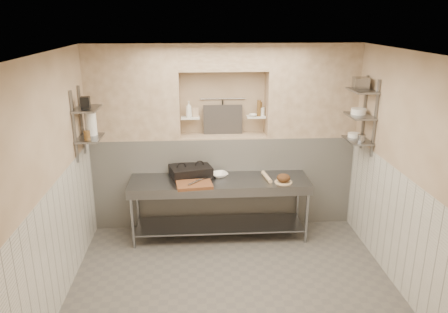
{
  "coord_description": "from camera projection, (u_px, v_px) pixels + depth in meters",
  "views": [
    {
      "loc": [
        -0.41,
        -4.7,
        3.16
      ],
      "look_at": [
        -0.05,
        0.9,
        1.35
      ],
      "focal_mm": 35.0,
      "sensor_mm": 36.0,
      "label": 1
    }
  ],
  "objects": [
    {
      "name": "alcove_sill",
      "position": [
        223.0,
        136.0,
        6.69
      ],
      "size": [
        1.3,
        0.4,
        0.02
      ],
      "primitive_type": "cube",
      "color": "#C9B094",
      "rests_on": "backwall_lower"
    },
    {
      "name": "bread_loaf",
      "position": [
        284.0,
        178.0,
        6.18
      ],
      "size": [
        0.19,
        0.19,
        0.12
      ],
      "primitive_type": "ellipsoid",
      "color": "#4C2D19",
      "rests_on": "bread_board"
    },
    {
      "name": "prep_table",
      "position": [
        220.0,
        197.0,
        6.38
      ],
      "size": [
        2.6,
        0.7,
        0.9
      ],
      "color": "gray",
      "rests_on": "floor"
    },
    {
      "name": "alcove_shelf_right",
      "position": [
        256.0,
        117.0,
        6.63
      ],
      "size": [
        0.28,
        0.16,
        0.02
      ],
      "primitive_type": "cube",
      "color": "white",
      "rests_on": "backwall_lower"
    },
    {
      "name": "wall_back",
      "position": [
        222.0,
        132.0,
        6.93
      ],
      "size": [
        4.0,
        0.1,
        2.8
      ],
      "primitive_type": "cube",
      "color": "#C9B094",
      "rests_on": "ground"
    },
    {
      "name": "knife_blade",
      "position": [
        204.0,
        179.0,
        6.21
      ],
      "size": [
        0.24,
        0.14,
        0.01
      ],
      "primitive_type": "cube",
      "rotation": [
        0.0,
        0.0,
        0.46
      ],
      "color": "gray",
      "rests_on": "cutting_board"
    },
    {
      "name": "jar_alcove",
      "position": [
        196.0,
        112.0,
        6.58
      ],
      "size": [
        0.09,
        0.09,
        0.13
      ],
      "primitive_type": "cube",
      "color": "#C9B094",
      "rests_on": "alcove_shelf_left"
    },
    {
      "name": "bowl_right",
      "position": [
        354.0,
        135.0,
        6.23
      ],
      "size": [
        0.18,
        0.18,
        0.05
      ],
      "primitive_type": "cylinder",
      "color": "white",
      "rests_on": "wall_shelf_right_lower"
    },
    {
      "name": "cutting_board",
      "position": [
        194.0,
        185.0,
        6.07
      ],
      "size": [
        0.53,
        0.4,
        0.04
      ],
      "primitive_type": "cube",
      "rotation": [
        0.0,
        0.0,
        0.12
      ],
      "color": "brown",
      "rests_on": "prep_table"
    },
    {
      "name": "jar_left",
      "position": [
        87.0,
        135.0,
        5.7
      ],
      "size": [
        0.08,
        0.08,
        0.12
      ],
      "primitive_type": "cylinder",
      "color": "brown",
      "rests_on": "wall_shelf_left_lower"
    },
    {
      "name": "backwall_lower",
      "position": [
        223.0,
        179.0,
        6.91
      ],
      "size": [
        4.0,
        0.4,
        1.4
      ],
      "primitive_type": "cube",
      "color": "silver",
      "rests_on": "floor"
    },
    {
      "name": "utensil_rail",
      "position": [
        223.0,
        99.0,
        6.68
      ],
      "size": [
        0.7,
        0.02,
        0.02
      ],
      "primitive_type": "cylinder",
      "rotation": [
        0.0,
        1.57,
        0.0
      ],
      "color": "gray",
      "rests_on": "wall_back"
    },
    {
      "name": "tongs",
      "position": [
        195.0,
        182.0,
        6.07
      ],
      "size": [
        0.2,
        0.23,
        0.03
      ],
      "primitive_type": "cylinder",
      "rotation": [
        1.57,
        0.0,
        -0.72
      ],
      "color": "gray",
      "rests_on": "cutting_board"
    },
    {
      "name": "panini_press",
      "position": [
        191.0,
        171.0,
        6.43
      ],
      "size": [
        0.67,
        0.56,
        0.16
      ],
      "rotation": [
        0.0,
        0.0,
        0.26
      ],
      "color": "black",
      "rests_on": "prep_table"
    },
    {
      "name": "hanging_steel",
      "position": [
        223.0,
        110.0,
        6.72
      ],
      "size": [
        0.02,
        0.02,
        0.3
      ],
      "primitive_type": "cylinder",
      "color": "black",
      "rests_on": "utensil_rail"
    },
    {
      "name": "condiment_b",
      "position": [
        259.0,
        108.0,
        6.58
      ],
      "size": [
        0.06,
        0.06,
        0.24
      ],
      "primitive_type": "cylinder",
      "color": "brown",
      "rests_on": "alcove_shelf_right"
    },
    {
      "name": "shelf_rail_left_a",
      "position": [
        82.0,
        120.0,
        5.97
      ],
      "size": [
        0.03,
        0.03,
        0.95
      ],
      "primitive_type": "cube",
      "color": "slate",
      "rests_on": "wall_left"
    },
    {
      "name": "canister_right",
      "position": [
        361.0,
        138.0,
        5.97
      ],
      "size": [
        0.11,
        0.11,
        0.11
      ],
      "primitive_type": "cylinder",
      "color": "gray",
      "rests_on": "wall_shelf_right_lower"
    },
    {
      "name": "backwall_pillar_right",
      "position": [
        311.0,
        90.0,
        6.56
      ],
      "size": [
        1.35,
        0.4,
        1.4
      ],
      "primitive_type": "cube",
      "color": "#C9B094",
      "rests_on": "backwall_lower"
    },
    {
      "name": "condiment_a",
      "position": [
        260.0,
        109.0,
        6.62
      ],
      "size": [
        0.06,
        0.06,
        0.21
      ],
      "primitive_type": "cylinder",
      "color": "brown",
      "rests_on": "alcove_shelf_right"
    },
    {
      "name": "shelf_rail_right_a",
      "position": [
        364.0,
        113.0,
        6.2
      ],
      "size": [
        0.03,
        0.03,
        1.05
      ],
      "primitive_type": "cube",
      "color": "slate",
      "rests_on": "wall_right"
    },
    {
      "name": "wall_shelf_left_upper",
      "position": [
        87.0,
        109.0,
        5.73
      ],
      "size": [
        0.3,
        0.5,
        0.03
      ],
      "primitive_type": "cube",
      "color": "slate",
      "rests_on": "wall_left"
    },
    {
      "name": "wainscot_left",
      "position": [
        64.0,
        236.0,
        5.12
      ],
      "size": [
        0.02,
        3.9,
        1.4
      ],
      "primitive_type": "cube",
      "color": "silver",
      "rests_on": "floor"
    },
    {
      "name": "splash_panel",
      "position": [
        223.0,
        120.0,
        6.71
      ],
      "size": [
        0.6,
        0.08,
        0.45
      ],
      "primitive_type": "cube",
      "rotation": [
        -0.14,
        0.0,
        0.0
      ],
      "color": "#383330",
      "rests_on": "alcove_sill"
    },
    {
      "name": "wall_front",
      "position": [
        257.0,
        274.0,
        3.13
      ],
      "size": [
        4.0,
        0.1,
        2.8
      ],
      "primitive_type": "cube",
      "color": "#C9B094",
      "rests_on": "ground"
    },
    {
      "name": "bottle_soap",
      "position": [
        189.0,
        109.0,
        6.5
      ],
      "size": [
        0.12,
        0.12,
        0.24
      ],
      "primitive_type": "imported",
      "rotation": [
        0.0,
        0.0,
        0.32
      ],
      "color": "white",
      "rests_on": "alcove_shelf_left"
    },
    {
      "name": "basket_right",
      "position": [
        361.0,
        83.0,
        5.94
      ],
      "size": [
        0.23,
        0.26,
        0.15
      ],
      "primitive_type": "cube",
      "rotation": [
        0.0,
        0.0,
        -0.15
      ],
      "color": "gray",
      "rests_on": "wall_shelf_right_upper"
    },
    {
      "name": "backwall_header",
      "position": [
        223.0,
        57.0,
        6.32
      ],
      "size": [
        1.3,
        0.4,
        0.4
      ],
      "primitive_type": "cube",
      "color": "#C9B094",
      "rests_on": "backwall_lower"
    },
    {
      "name": "rolling_pin",
      "position": [
        267.0,
        177.0,
        6.35
      ],
      "size": [
        0.11,
        0.4,
        0.06
      ],
      "primitive_type": "cylinder",
      "rotation": [
        1.57,
        0.0,
        0.12
      ],
      "color": "tan",
      "rests_on": "prep_table"
    },
    {
      "name": "mixing_bowl",
      "position": [
        219.0,
        175.0,
        6.43
      ],
      "size": [
        0.31,
        0.31,
        0.06
      ],
      "primitive_type": "imported",
      "rotation": [
        0.0,
        0.0,
        0.37
      ],
      "color": "white",
      "rests_on": "prep_table"
    },
    {
      "name": "box_left_upper",
      "position": [
        85.0,
        103.0,
        5.65
      ],
      "size": [
        0.12,
        0.12,
        0.16
      ],
      "primitive_type": "cube",
      "rotation": [
        0.0,
        0.0,
        0.06
      ],
      "color": "black",
      "rests_on": "wall_shelf_left_upper"
    },
    {
      "name": "shelf_rail_right_b",
      "position": [
        375.0,
        119.0,
        5.82
      ],
      "size": [
        0.03,
        0.03,
        1.05
      ],
      "primitive_type": "cube",
      "color": "slate",
      "rests_on": "wall_right"
    },
    {
      "name": "wall_right",
      "position": [
        406.0,
        172.0,
        5.16
      ],
      "size": [
        0.1,
        3.9,
        2.8
      ],
      "primitive_type": "cube",
      "color": "#C9B094",
      "rests_on": "ground"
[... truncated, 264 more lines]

